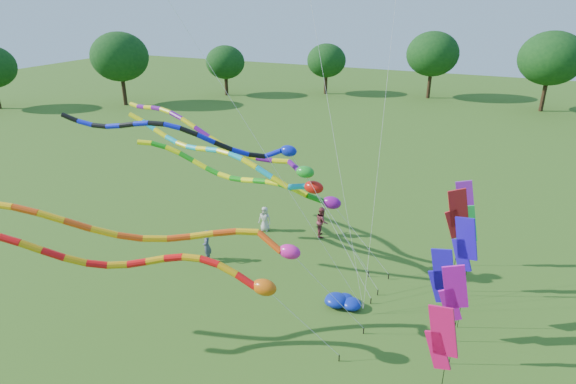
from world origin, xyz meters
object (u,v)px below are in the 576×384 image
at_px(person_c, 322,221).
at_px(blue_nylon_heap, 341,303).
at_px(tube_kite_red, 167,268).
at_px(tube_kite_orange, 163,232).
at_px(person_a, 265,219).
at_px(person_b, 207,246).

bearing_deg(person_c, blue_nylon_heap, -175.60).
height_order(tube_kite_red, person_c, tube_kite_red).
bearing_deg(blue_nylon_heap, tube_kite_orange, -143.35).
distance_m(tube_kite_orange, person_c, 11.96).
bearing_deg(blue_nylon_heap, person_a, 140.34).
height_order(tube_kite_orange, person_c, tube_kite_orange).
distance_m(blue_nylon_heap, person_c, 7.28).
bearing_deg(person_b, blue_nylon_heap, 52.69).
height_order(blue_nylon_heap, person_c, person_c).
relative_size(person_a, person_c, 0.85).
bearing_deg(tube_kite_red, person_a, 79.13).
relative_size(blue_nylon_heap, person_a, 0.97).
height_order(person_a, person_b, person_b).
xyz_separation_m(tube_kite_orange, person_c, (2.76, 10.98, -3.85)).
distance_m(person_a, person_b, 4.67).
height_order(tube_kite_red, person_b, tube_kite_red).
height_order(person_b, person_c, person_c).
bearing_deg(person_a, tube_kite_red, -90.59).
height_order(tube_kite_orange, person_b, tube_kite_orange).
bearing_deg(tube_kite_orange, tube_kite_red, -71.92).
distance_m(tube_kite_red, person_a, 11.60).
distance_m(blue_nylon_heap, person_b, 8.11).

